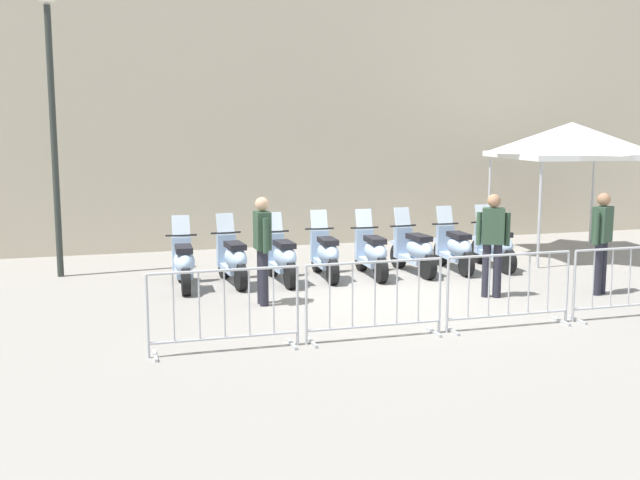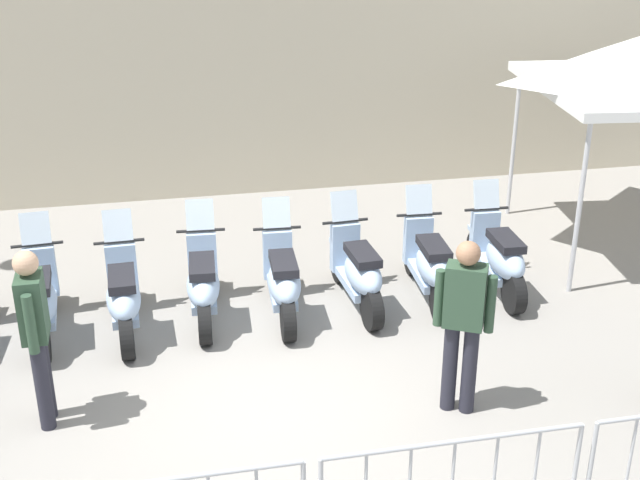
{
  "view_description": "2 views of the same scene",
  "coord_description": "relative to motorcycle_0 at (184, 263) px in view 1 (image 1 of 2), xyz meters",
  "views": [
    {
      "loc": [
        -3.17,
        -11.95,
        2.85
      ],
      "look_at": [
        -0.86,
        1.34,
        0.81
      ],
      "focal_mm": 42.77,
      "sensor_mm": 36.0,
      "label": 1
    },
    {
      "loc": [
        -0.07,
        -6.68,
        4.62
      ],
      "look_at": [
        0.68,
        2.12,
        0.8
      ],
      "focal_mm": 46.87,
      "sensor_mm": 36.0,
      "label": 2
    }
  ],
  "objects": [
    {
      "name": "officer_near_row_end",
      "position": [
        5.06,
        -1.53,
        0.53
      ],
      "size": [
        0.52,
        0.33,
        1.73
      ],
      "color": "#23232D",
      "rests_on": "ground"
    },
    {
      "name": "motorcycle_4",
      "position": [
        3.5,
        0.44,
        0.0
      ],
      "size": [
        0.56,
        1.73,
        1.24
      ],
      "color": "black",
      "rests_on": "ground"
    },
    {
      "name": "barrier_segment_1",
      "position": [
        2.53,
        -3.64,
        0.07
      ],
      "size": [
        1.93,
        0.65,
        1.07
      ],
      "color": "#B2B5B7",
      "rests_on": "ground"
    },
    {
      "name": "motorcycle_6",
      "position": [
        5.24,
        0.73,
        0.0
      ],
      "size": [
        0.56,
        1.73,
        1.24
      ],
      "color": "black",
      "rests_on": "ground"
    },
    {
      "name": "motorcycle_5",
      "position": [
        4.38,
        0.6,
        0.0
      ],
      "size": [
        0.66,
        1.72,
        1.24
      ],
      "color": "black",
      "rests_on": "ground"
    },
    {
      "name": "motorcycle_2",
      "position": [
        1.76,
        0.21,
        0.0
      ],
      "size": [
        0.63,
        1.72,
        1.24
      ],
      "color": "black",
      "rests_on": "ground"
    },
    {
      "name": "barrier_segment_0",
      "position": [
        0.52,
        -3.89,
        0.07
      ],
      "size": [
        1.93,
        0.65,
        1.07
      ],
      "color": "#B2B5B7",
      "rests_on": "ground"
    },
    {
      "name": "barrier_segment_3",
      "position": [
        6.55,
        -3.16,
        0.07
      ],
      "size": [
        1.93,
        0.65,
        1.07
      ],
      "color": "#B2B5B7",
      "rests_on": "ground"
    },
    {
      "name": "street_lamp",
      "position": [
        -2.32,
        1.54,
        2.74
      ],
      "size": [
        0.36,
        0.36,
        5.22
      ],
      "color": "#2D332D",
      "rests_on": "ground"
    },
    {
      "name": "officer_mid_plaza",
      "position": [
        1.25,
        -1.42,
        0.53
      ],
      "size": [
        0.27,
        0.55,
        1.73
      ],
      "color": "#23232D",
      "rests_on": "ground"
    },
    {
      "name": "ground_plane",
      "position": [
        3.28,
        -1.36,
        -0.45
      ],
      "size": [
        120.0,
        120.0,
        0.0
      ],
      "primitive_type": "plane",
      "color": "gray"
    },
    {
      "name": "building_facade",
      "position": [
        2.42,
        5.7,
        5.28
      ],
      "size": [
        28.09,
        5.74,
        11.46
      ],
      "primitive_type": "cube",
      "rotation": [
        0.0,
        0.0,
        0.12
      ],
      "color": "beige",
      "rests_on": "ground"
    },
    {
      "name": "motorcycle_7",
      "position": [
        6.11,
        0.85,
        0.0
      ],
      "size": [
        0.56,
        1.73,
        1.24
      ],
      "color": "black",
      "rests_on": "ground"
    },
    {
      "name": "motorcycle_1",
      "position": [
        0.87,
        0.2,
        0.0
      ],
      "size": [
        0.66,
        1.72,
        1.24
      ],
      "color": "black",
      "rests_on": "ground"
    },
    {
      "name": "motorcycle_0",
      "position": [
        0.0,
        0.0,
        0.0
      ],
      "size": [
        0.56,
        1.73,
        1.24
      ],
      "color": "black",
      "rests_on": "ground"
    },
    {
      "name": "canopy_tent",
      "position": [
        8.3,
        2.08,
        2.06
      ],
      "size": [
        2.88,
        2.88,
        2.91
      ],
      "color": "silver",
      "rests_on": "ground"
    },
    {
      "name": "officer_by_barriers",
      "position": [
        6.95,
        -1.64,
        0.53
      ],
      "size": [
        0.46,
        0.39,
        1.73
      ],
      "color": "#23232D",
      "rests_on": "ground"
    },
    {
      "name": "motorcycle_3",
      "position": [
        2.61,
        0.45,
        0.0
      ],
      "size": [
        0.56,
        1.73,
        1.24
      ],
      "color": "black",
      "rests_on": "ground"
    },
    {
      "name": "barrier_segment_2",
      "position": [
        4.54,
        -3.4,
        0.07
      ],
      "size": [
        1.93,
        0.65,
        1.07
      ],
      "color": "#B2B5B7",
      "rests_on": "ground"
    }
  ]
}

